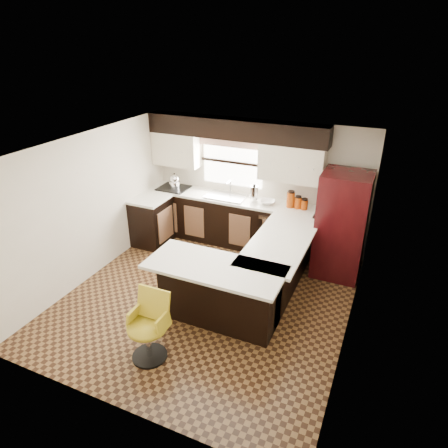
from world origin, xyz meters
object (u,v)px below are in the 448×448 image
at_px(peninsula_long, 276,268).
at_px(bar_chair, 147,328).
at_px(peninsula_return, 219,293).
at_px(refrigerator, 341,225).

height_order(peninsula_long, bar_chair, bar_chair).
bearing_deg(peninsula_return, bar_chair, -115.41).
xyz_separation_m(peninsula_long, bar_chair, (-1.03, -2.03, 0.01)).
xyz_separation_m(peninsula_return, bar_chair, (-0.50, -1.06, 0.01)).
xyz_separation_m(peninsula_long, refrigerator, (0.79, 0.99, 0.45)).
relative_size(peninsula_return, refrigerator, 0.91).
xyz_separation_m(refrigerator, bar_chair, (-1.82, -3.02, -0.44)).
distance_m(peninsula_long, bar_chair, 2.28).
xyz_separation_m(peninsula_return, refrigerator, (1.32, 1.97, 0.45)).
relative_size(peninsula_long, refrigerator, 1.08).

